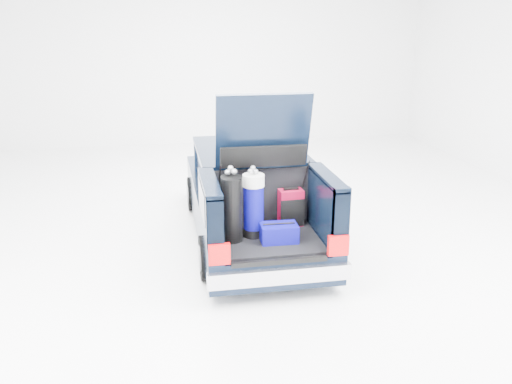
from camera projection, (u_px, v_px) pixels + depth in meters
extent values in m
plane|color=white|center=(251.00, 237.00, 8.81)|extent=(14.00, 14.00, 0.00)
cube|color=black|center=(244.00, 195.00, 9.26)|extent=(1.75, 3.00, 0.70)
cube|color=black|center=(232.00, 175.00, 10.76)|extent=(1.70, 0.30, 0.50)
cube|color=#ADADB5|center=(231.00, 177.00, 10.91)|extent=(1.72, 0.10, 0.22)
cube|color=black|center=(249.00, 168.00, 8.60)|extent=(1.55, 1.95, 0.54)
cube|color=black|center=(249.00, 150.00, 8.51)|extent=(1.62, 2.05, 0.06)
cube|color=black|center=(269.00, 255.00, 7.29)|extent=(1.75, 1.30, 0.40)
cube|color=black|center=(269.00, 239.00, 7.24)|extent=(1.32, 1.18, 0.05)
cube|color=black|center=(210.00, 215.00, 6.97)|extent=(0.20, 1.30, 0.85)
cube|color=black|center=(326.00, 208.00, 7.23)|extent=(0.20, 1.30, 0.85)
cube|color=black|center=(210.00, 183.00, 6.84)|extent=(0.20, 1.30, 0.06)
cube|color=black|center=(328.00, 177.00, 7.09)|extent=(0.20, 1.30, 0.06)
cube|color=black|center=(261.00, 197.00, 7.68)|extent=(1.36, 0.08, 0.84)
cube|color=#ADADB5|center=(280.00, 276.00, 6.65)|extent=(1.80, 0.12, 0.20)
cube|color=#AD0708|center=(219.00, 254.00, 6.44)|extent=(0.26, 0.07, 0.26)
cube|color=#AD0708|center=(338.00, 245.00, 6.69)|extent=(0.26, 0.07, 0.26)
cube|color=black|center=(280.00, 262.00, 6.63)|extent=(1.20, 0.06, 0.06)
cube|color=black|center=(263.00, 131.00, 7.22)|extent=(1.28, 0.33, 1.03)
cube|color=black|center=(263.00, 120.00, 7.21)|extent=(0.95, 0.17, 0.54)
cylinder|color=black|center=(193.00, 194.00, 9.93)|extent=(0.20, 0.62, 0.62)
cylinder|color=slate|center=(193.00, 194.00, 9.93)|extent=(0.23, 0.36, 0.36)
cylinder|color=black|center=(281.00, 189.00, 10.20)|extent=(0.20, 0.62, 0.62)
cylinder|color=slate|center=(281.00, 189.00, 10.20)|extent=(0.23, 0.36, 0.36)
cylinder|color=black|center=(207.00, 258.00, 7.31)|extent=(0.20, 0.62, 0.62)
cylinder|color=slate|center=(207.00, 258.00, 7.31)|extent=(0.23, 0.36, 0.36)
cylinder|color=black|center=(324.00, 249.00, 7.58)|extent=(0.20, 0.62, 0.62)
cylinder|color=slate|center=(324.00, 249.00, 7.58)|extent=(0.23, 0.36, 0.36)
cube|color=maroon|center=(291.00, 207.00, 7.59)|extent=(0.34, 0.22, 0.52)
cube|color=black|center=(291.00, 189.00, 7.51)|extent=(0.21, 0.06, 0.03)
cube|color=black|center=(292.00, 213.00, 7.52)|extent=(0.34, 0.04, 0.40)
cylinder|color=black|center=(232.00, 209.00, 6.97)|extent=(0.31, 0.38, 0.92)
cube|color=white|center=(231.00, 204.00, 7.07)|extent=(0.11, 0.03, 0.32)
sphere|color=#99999E|center=(228.00, 172.00, 6.83)|extent=(0.07, 0.07, 0.07)
sphere|color=#99999E|center=(234.00, 171.00, 6.79)|extent=(0.07, 0.07, 0.07)
cylinder|color=black|center=(254.00, 232.00, 7.28)|extent=(0.29, 0.29, 0.11)
cylinder|color=#07046D|center=(254.00, 207.00, 7.17)|extent=(0.27, 0.27, 0.61)
cylinder|color=white|center=(253.00, 180.00, 7.06)|extent=(0.29, 0.29, 0.16)
sphere|color=#99999E|center=(256.00, 172.00, 7.05)|extent=(0.07, 0.07, 0.07)
sphere|color=#99999E|center=(253.00, 168.00, 7.05)|extent=(0.07, 0.07, 0.07)
cube|color=#07046D|center=(279.00, 233.00, 7.09)|extent=(0.49, 0.33, 0.23)
cylinder|color=black|center=(279.00, 224.00, 7.05)|extent=(0.42, 0.04, 0.03)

